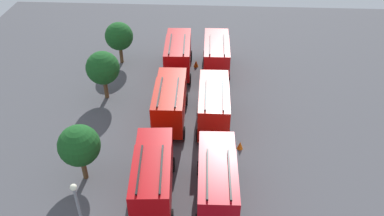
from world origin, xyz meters
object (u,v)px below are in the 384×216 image
(fire_truck_2, at_px, (216,54))
(fire_truck_4, at_px, (170,101))
(tree_0, at_px, (79,146))
(tree_2, at_px, (119,36))
(tree_1, at_px, (103,68))
(fire_truck_1, at_px, (214,104))
(fire_truck_0, at_px, (217,180))
(traffic_cone_0, at_px, (240,145))
(fire_truck_3, at_px, (153,175))
(traffic_cone_1, at_px, (196,63))
(firefighter_1, at_px, (211,146))
(fire_truck_5, at_px, (178,54))

(fire_truck_2, xyz_separation_m, fire_truck_4, (-8.62, 3.91, 0.00))
(tree_0, bearing_deg, tree_2, 2.52)
(tree_1, relative_size, tree_2, 1.04)
(fire_truck_1, relative_size, tree_2, 1.57)
(fire_truck_0, xyz_separation_m, traffic_cone_0, (5.65, -1.90, -1.81))
(tree_0, height_order, traffic_cone_0, tree_0)
(fire_truck_3, bearing_deg, fire_truck_4, -5.91)
(fire_truck_3, height_order, traffic_cone_1, fire_truck_3)
(fire_truck_1, bearing_deg, firefighter_1, 178.25)
(tree_1, xyz_separation_m, tree_2, (6.86, -0.08, -0.12))
(fire_truck_1, distance_m, traffic_cone_0, 4.20)
(fire_truck_3, distance_m, fire_truck_4, 8.75)
(fire_truck_5, xyz_separation_m, tree_2, (1.78, 6.38, 0.94))
(fire_truck_2, relative_size, firefighter_1, 4.06)
(tree_0, relative_size, tree_1, 0.97)
(fire_truck_2, relative_size, tree_1, 1.51)
(fire_truck_1, relative_size, fire_truck_5, 0.99)
(fire_truck_1, bearing_deg, traffic_cone_1, 10.61)
(fire_truck_2, relative_size, traffic_cone_0, 10.44)
(fire_truck_2, xyz_separation_m, traffic_cone_1, (1.14, 2.14, -1.78))
(fire_truck_5, distance_m, traffic_cone_1, 2.83)
(fire_truck_2, distance_m, tree_2, 10.48)
(fire_truck_0, distance_m, firefighter_1, 4.79)
(fire_truck_4, distance_m, tree_0, 9.14)
(fire_truck_4, distance_m, tree_2, 12.14)
(fire_truck_0, bearing_deg, fire_truck_3, 86.18)
(fire_truck_0, xyz_separation_m, fire_truck_5, (17.44, 4.05, 0.00))
(fire_truck_5, bearing_deg, fire_truck_0, -168.95)
(fire_truck_3, bearing_deg, tree_2, 13.76)
(tree_1, bearing_deg, fire_truck_3, -153.02)
(firefighter_1, relative_size, traffic_cone_0, 2.57)
(fire_truck_1, distance_m, fire_truck_3, 9.42)
(fire_truck_1, height_order, fire_truck_4, same)
(traffic_cone_1, bearing_deg, traffic_cone_0, -162.33)
(fire_truck_3, relative_size, fire_truck_4, 1.02)
(fire_truck_3, distance_m, tree_0, 5.67)
(fire_truck_0, relative_size, traffic_cone_0, 10.48)
(fire_truck_0, distance_m, fire_truck_4, 9.81)
(fire_truck_5, xyz_separation_m, traffic_cone_0, (-11.79, -5.95, -1.81))
(tree_2, distance_m, traffic_cone_1, 8.63)
(traffic_cone_0, bearing_deg, fire_truck_2, 9.64)
(fire_truck_5, xyz_separation_m, firefighter_1, (-12.81, -3.64, -1.15))
(fire_truck_2, distance_m, fire_truck_3, 17.87)
(fire_truck_2, relative_size, fire_truck_4, 1.00)
(fire_truck_0, xyz_separation_m, tree_2, (19.22, 10.43, 0.94))
(tree_1, distance_m, traffic_cone_1, 10.79)
(firefighter_1, height_order, tree_0, tree_0)
(tree_0, relative_size, tree_2, 1.01)
(firefighter_1, height_order, traffic_cone_1, firefighter_1)
(firefighter_1, distance_m, traffic_cone_1, 14.20)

